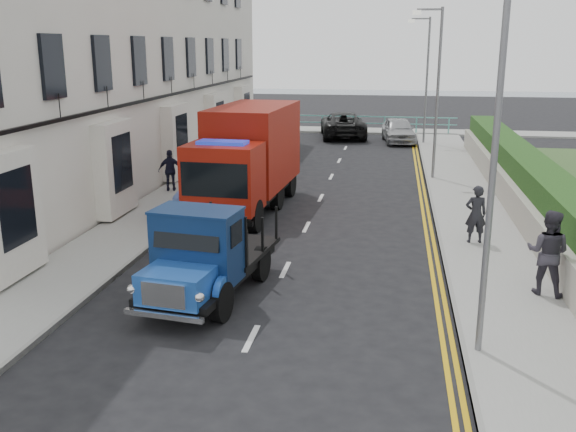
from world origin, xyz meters
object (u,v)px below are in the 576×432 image
(lamp_near, at_px, (488,141))
(pedestrian_east_near, at_px, (476,214))
(lamp_mid, at_px, (435,84))
(bedford_lorry, at_px, (201,261))
(lamp_far, at_px, (425,73))
(red_lorry, at_px, (248,156))
(parked_car_front, at_px, (220,205))

(lamp_near, xyz_separation_m, pedestrian_east_near, (0.80, 6.83, -3.05))
(lamp_mid, xyz_separation_m, bedford_lorry, (-5.64, -14.44, -3.00))
(lamp_far, xyz_separation_m, bedford_lorry, (-5.64, -24.44, -3.00))
(red_lorry, xyz_separation_m, pedestrian_east_near, (7.27, -3.12, -0.92))
(parked_car_front, bearing_deg, red_lorry, 79.83)
(bedford_lorry, xyz_separation_m, pedestrian_east_near, (6.43, 5.26, -0.05))
(lamp_far, xyz_separation_m, parked_car_front, (-6.94, -18.09, -3.38))
(lamp_near, xyz_separation_m, bedford_lorry, (-5.64, 1.56, -3.00))
(parked_car_front, bearing_deg, pedestrian_east_near, -5.10)
(pedestrian_east_near, bearing_deg, bedford_lorry, 31.52)
(lamp_near, relative_size, bedford_lorry, 1.48)
(parked_car_front, height_order, pedestrian_east_near, pedestrian_east_near)
(lamp_mid, height_order, red_lorry, lamp_mid)
(lamp_mid, relative_size, parked_car_front, 1.94)
(red_lorry, bearing_deg, lamp_mid, 46.50)
(lamp_far, bearing_deg, lamp_mid, -90.00)
(bedford_lorry, distance_m, red_lorry, 8.47)
(lamp_mid, height_order, lamp_far, same)
(lamp_near, distance_m, bedford_lorry, 6.57)
(lamp_mid, xyz_separation_m, lamp_far, (0.00, 10.00, 0.00))
(lamp_near, height_order, lamp_far, same)
(lamp_far, height_order, bedford_lorry, lamp_far)
(lamp_far, relative_size, pedestrian_east_near, 4.23)
(lamp_near, bearing_deg, lamp_far, 90.00)
(lamp_far, relative_size, parked_car_front, 1.94)
(lamp_mid, relative_size, bedford_lorry, 1.48)
(lamp_far, height_order, pedestrian_east_near, lamp_far)
(parked_car_front, relative_size, pedestrian_east_near, 2.18)
(lamp_near, distance_m, pedestrian_east_near, 7.52)
(lamp_near, xyz_separation_m, parked_car_front, (-6.94, 7.91, -3.38))
(pedestrian_east_near, bearing_deg, red_lorry, -31.00)
(lamp_mid, relative_size, lamp_far, 1.00)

